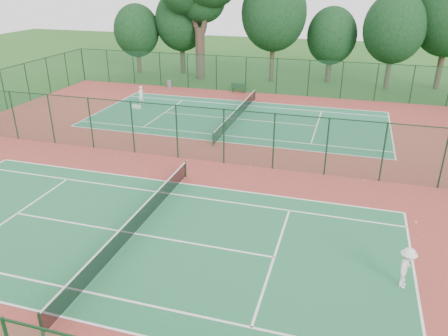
{
  "coord_description": "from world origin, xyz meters",
  "views": [
    {
      "loc": [
        8.7,
        -24.02,
        10.74
      ],
      "look_at": [
        2.8,
        -4.22,
        1.6
      ],
      "focal_mm": 35.0,
      "sensor_mm": 36.0,
      "label": 1
    }
  ],
  "objects_px": {
    "trash_bin": "(169,84)",
    "bench": "(239,88)",
    "player_far": "(141,95)",
    "kit_bag": "(136,107)",
    "player_near": "(406,268)"
  },
  "relations": [
    {
      "from": "player_far",
      "to": "trash_bin",
      "type": "distance_m",
      "value": 6.32
    },
    {
      "from": "trash_bin",
      "to": "bench",
      "type": "distance_m",
      "value": 7.34
    },
    {
      "from": "player_far",
      "to": "bench",
      "type": "relative_size",
      "value": 1.08
    },
    {
      "from": "kit_bag",
      "to": "bench",
      "type": "bearing_deg",
      "value": 62.74
    },
    {
      "from": "player_far",
      "to": "kit_bag",
      "type": "distance_m",
      "value": 1.52
    },
    {
      "from": "player_near",
      "to": "bench",
      "type": "distance_m",
      "value": 30.14
    },
    {
      "from": "player_far",
      "to": "trash_bin",
      "type": "bearing_deg",
      "value": -158.18
    },
    {
      "from": "trash_bin",
      "to": "kit_bag",
      "type": "distance_m",
      "value": 7.66
    },
    {
      "from": "player_far",
      "to": "kit_bag",
      "type": "bearing_deg",
      "value": 29.75
    },
    {
      "from": "trash_bin",
      "to": "kit_bag",
      "type": "xyz_separation_m",
      "value": [
        0.11,
        -7.65,
        -0.27
      ]
    },
    {
      "from": "player_far",
      "to": "bench",
      "type": "distance_m",
      "value": 9.97
    },
    {
      "from": "bench",
      "to": "player_near",
      "type": "bearing_deg",
      "value": -60.65
    },
    {
      "from": "trash_bin",
      "to": "bench",
      "type": "relative_size",
      "value": 0.54
    },
    {
      "from": "player_near",
      "to": "kit_bag",
      "type": "relative_size",
      "value": 2.09
    },
    {
      "from": "player_near",
      "to": "player_far",
      "type": "height_order",
      "value": "player_far"
    }
  ]
}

